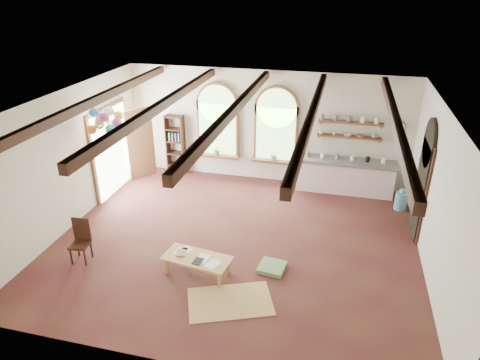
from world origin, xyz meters
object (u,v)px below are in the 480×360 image
(kitchen_counter, at_px, (345,176))
(side_chair, at_px, (81,249))
(balloon_cluster, at_px, (105,121))
(coffee_table, at_px, (197,259))

(kitchen_counter, distance_m, side_chair, 7.02)
(balloon_cluster, bearing_deg, kitchen_counter, 22.47)
(kitchen_counter, bearing_deg, balloon_cluster, -157.53)
(kitchen_counter, bearing_deg, coffee_table, -121.62)
(side_chair, height_order, balloon_cluster, balloon_cluster)
(kitchen_counter, relative_size, side_chair, 2.86)
(coffee_table, bearing_deg, side_chair, -176.67)
(kitchen_counter, xyz_separation_m, coffee_table, (-2.76, -4.48, -0.13))
(kitchen_counter, height_order, side_chair, kitchen_counter)
(kitchen_counter, relative_size, balloon_cluster, 2.34)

